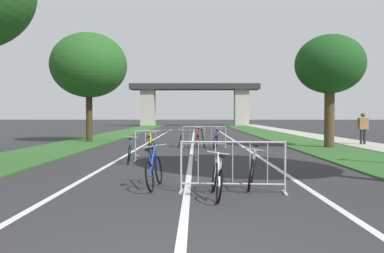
{
  "coord_description": "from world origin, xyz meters",
  "views": [
    {
      "loc": [
        0.18,
        -3.88,
        1.56
      ],
      "look_at": [
        -0.08,
        23.87,
        0.81
      ],
      "focal_mm": 37.17,
      "sensor_mm": 36.0,
      "label": 1
    }
  ],
  "objects_px": {
    "tree_right_pine_near": "(330,65)",
    "bicycle_teal_4": "(130,152)",
    "crowd_barrier_third": "(204,137)",
    "pedestrian_with_backpack": "(363,126)",
    "bicycle_purple_5": "(216,141)",
    "bicycle_black_6": "(203,139)",
    "crowd_barrier_nearest": "(233,167)",
    "bicycle_silver_0": "(252,170)",
    "bicycle_white_3": "(217,179)",
    "bicycle_green_1": "(180,140)",
    "bicycle_yellow_8": "(152,149)",
    "crowd_barrier_second": "(166,146)",
    "tree_left_pine_far": "(89,65)",
    "bicycle_red_7": "(197,140)",
    "bicycle_blue_2": "(154,171)"
  },
  "relations": [
    {
      "from": "crowd_barrier_third",
      "to": "bicycle_teal_4",
      "type": "xyz_separation_m",
      "value": [
        -2.61,
        -6.29,
        -0.15
      ]
    },
    {
      "from": "tree_left_pine_far",
      "to": "crowd_barrier_third",
      "type": "xyz_separation_m",
      "value": [
        6.7,
        -3.94,
        -4.0
      ]
    },
    {
      "from": "crowd_barrier_third",
      "to": "bicycle_silver_0",
      "type": "distance_m",
      "value": 10.84
    },
    {
      "from": "crowd_barrier_nearest",
      "to": "pedestrian_with_backpack",
      "type": "relative_size",
      "value": 1.27
    },
    {
      "from": "crowd_barrier_second",
      "to": "pedestrian_with_backpack",
      "type": "xyz_separation_m",
      "value": [
        9.75,
        7.02,
        0.53
      ]
    },
    {
      "from": "bicycle_purple_5",
      "to": "bicycle_yellow_8",
      "type": "relative_size",
      "value": 1.07
    },
    {
      "from": "bicycle_white_3",
      "to": "bicycle_purple_5",
      "type": "height_order",
      "value": "bicycle_purple_5"
    },
    {
      "from": "crowd_barrier_nearest",
      "to": "bicycle_black_6",
      "type": "bearing_deg",
      "value": 91.79
    },
    {
      "from": "bicycle_teal_4",
      "to": "bicycle_purple_5",
      "type": "bearing_deg",
      "value": 54.22
    },
    {
      "from": "bicycle_green_1",
      "to": "crowd_barrier_third",
      "type": "bearing_deg",
      "value": 158.86
    },
    {
      "from": "bicycle_red_7",
      "to": "bicycle_teal_4",
      "type": "bearing_deg",
      "value": -115.33
    },
    {
      "from": "bicycle_blue_2",
      "to": "crowd_barrier_third",
      "type": "bearing_deg",
      "value": 88.55
    },
    {
      "from": "bicycle_yellow_8",
      "to": "pedestrian_with_backpack",
      "type": "relative_size",
      "value": 0.93
    },
    {
      "from": "bicycle_white_3",
      "to": "bicycle_yellow_8",
      "type": "bearing_deg",
      "value": 104.64
    },
    {
      "from": "bicycle_black_6",
      "to": "pedestrian_with_backpack",
      "type": "xyz_separation_m",
      "value": [
        8.33,
        0.84,
        0.66
      ]
    },
    {
      "from": "tree_right_pine_near",
      "to": "bicycle_teal_4",
      "type": "distance_m",
      "value": 11.14
    },
    {
      "from": "bicycle_purple_5",
      "to": "bicycle_black_6",
      "type": "height_order",
      "value": "bicycle_purple_5"
    },
    {
      "from": "tree_left_pine_far",
      "to": "pedestrian_with_backpack",
      "type": "relative_size",
      "value": 3.75
    },
    {
      "from": "bicycle_green_1",
      "to": "bicycle_white_3",
      "type": "height_order",
      "value": "bicycle_green_1"
    },
    {
      "from": "bicycle_teal_4",
      "to": "bicycle_white_3",
      "type": "bearing_deg",
      "value": -72.12
    },
    {
      "from": "crowd_barrier_third",
      "to": "pedestrian_with_backpack",
      "type": "relative_size",
      "value": 1.26
    },
    {
      "from": "tree_right_pine_near",
      "to": "bicycle_teal_4",
      "type": "height_order",
      "value": "tree_right_pine_near"
    },
    {
      "from": "tree_right_pine_near",
      "to": "bicycle_silver_0",
      "type": "relative_size",
      "value": 3.35
    },
    {
      "from": "bicycle_red_7",
      "to": "bicycle_white_3",
      "type": "bearing_deg",
      "value": -92.4
    },
    {
      "from": "tree_right_pine_near",
      "to": "pedestrian_with_backpack",
      "type": "relative_size",
      "value": 3.18
    },
    {
      "from": "bicycle_white_3",
      "to": "crowd_barrier_nearest",
      "type": "bearing_deg",
      "value": 53.06
    },
    {
      "from": "pedestrian_with_backpack",
      "to": "bicycle_red_7",
      "type": "bearing_deg",
      "value": -172.27
    },
    {
      "from": "bicycle_silver_0",
      "to": "bicycle_red_7",
      "type": "relative_size",
      "value": 0.94
    },
    {
      "from": "crowd_barrier_second",
      "to": "bicycle_blue_2",
      "type": "relative_size",
      "value": 1.33
    },
    {
      "from": "bicycle_black_6",
      "to": "bicycle_silver_0",
      "type": "bearing_deg",
      "value": -85.83
    },
    {
      "from": "bicycle_black_6",
      "to": "bicycle_yellow_8",
      "type": "relative_size",
      "value": 1.1
    },
    {
      "from": "bicycle_black_6",
      "to": "pedestrian_with_backpack",
      "type": "relative_size",
      "value": 1.02
    },
    {
      "from": "tree_left_pine_far",
      "to": "crowd_barrier_nearest",
      "type": "relative_size",
      "value": 2.95
    },
    {
      "from": "bicycle_white_3",
      "to": "tree_left_pine_far",
      "type": "bearing_deg",
      "value": 111.02
    },
    {
      "from": "tree_right_pine_near",
      "to": "bicycle_green_1",
      "type": "bearing_deg",
      "value": 174.79
    },
    {
      "from": "crowd_barrier_second",
      "to": "bicycle_silver_0",
      "type": "height_order",
      "value": "crowd_barrier_second"
    },
    {
      "from": "tree_right_pine_near",
      "to": "bicycle_purple_5",
      "type": "relative_size",
      "value": 3.19
    },
    {
      "from": "bicycle_white_3",
      "to": "pedestrian_with_backpack",
      "type": "distance_m",
      "value": 15.61
    },
    {
      "from": "tree_left_pine_far",
      "to": "pedestrian_with_backpack",
      "type": "xyz_separation_m",
      "value": [
        14.99,
        -2.61,
        -3.47
      ]
    },
    {
      "from": "crowd_barrier_second",
      "to": "bicycle_teal_4",
      "type": "distance_m",
      "value": 1.31
    },
    {
      "from": "crowd_barrier_nearest",
      "to": "bicycle_purple_5",
      "type": "relative_size",
      "value": 1.28
    },
    {
      "from": "crowd_barrier_second",
      "to": "bicycle_green_1",
      "type": "distance_m",
      "value": 6.12
    },
    {
      "from": "tree_left_pine_far",
      "to": "bicycle_purple_5",
      "type": "relative_size",
      "value": 3.76
    },
    {
      "from": "crowd_barrier_second",
      "to": "bicycle_yellow_8",
      "type": "distance_m",
      "value": 0.69
    },
    {
      "from": "bicycle_black_6",
      "to": "tree_left_pine_far",
      "type": "bearing_deg",
      "value": 152.39
    },
    {
      "from": "crowd_barrier_second",
      "to": "bicycle_purple_5",
      "type": "xyz_separation_m",
      "value": [
        2.02,
        5.22,
        -0.14
      ]
    },
    {
      "from": "tree_left_pine_far",
      "to": "bicycle_teal_4",
      "type": "bearing_deg",
      "value": -68.22
    },
    {
      "from": "bicycle_green_1",
      "to": "bicycle_white_3",
      "type": "distance_m",
      "value": 12.34
    },
    {
      "from": "bicycle_white_3",
      "to": "bicycle_green_1",
      "type": "bearing_deg",
      "value": 93.57
    },
    {
      "from": "crowd_barrier_nearest",
      "to": "crowd_barrier_third",
      "type": "distance_m",
      "value": 11.4
    }
  ]
}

